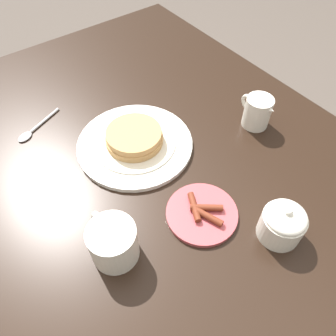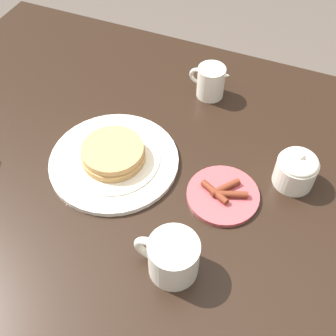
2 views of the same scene
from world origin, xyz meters
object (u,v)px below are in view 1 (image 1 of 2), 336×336
Objects in this scene: pancake_plate at (135,141)px; side_plate_bacon at (202,213)px; sugar_bowl at (283,223)px; coffee_mug at (113,241)px; spoon at (32,131)px; creamer_pitcher at (258,111)px.

side_plate_bacon is (-0.25, -0.00, -0.01)m from pancake_plate.
coffee_mug is at bearing 60.26° from sugar_bowl.
pancake_plate is 3.20× the size of sugar_bowl.
sugar_bowl is at bearing -165.15° from pancake_plate.
pancake_plate reaches higher than spoon.
pancake_plate is at bearing -40.94° from coffee_mug.
pancake_plate is 2.05× the size of spoon.
pancake_plate is 2.69× the size of creamer_pitcher.
pancake_plate is 0.25m from side_plate_bacon.
coffee_mug is 0.33m from sugar_bowl.
sugar_bowl is (-0.25, 0.20, -0.00)m from creamer_pitcher.
pancake_plate is 0.39m from sugar_bowl.
pancake_plate is at bearing 67.62° from creamer_pitcher.
coffee_mug reaches higher than pancake_plate.
creamer_pitcher and sugar_bowl have the same top height.
pancake_plate is 0.27m from spoon.
side_plate_bacon is at bearing -101.22° from coffee_mug.
side_plate_bacon is at bearing -157.21° from spoon.
creamer_pitcher is (0.13, -0.29, 0.04)m from side_plate_bacon.
sugar_bowl is (-0.16, -0.28, -0.00)m from coffee_mug.
creamer_pitcher is at bearing -66.20° from side_plate_bacon.
spoon is at bearing 26.29° from sugar_bowl.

